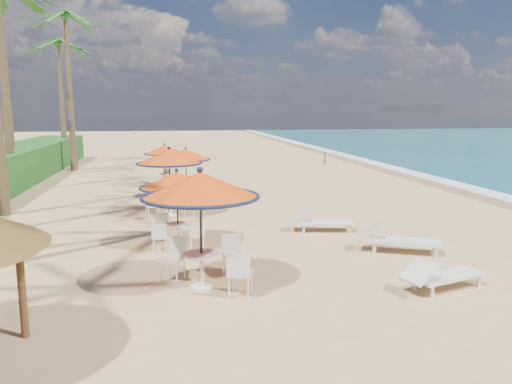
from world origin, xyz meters
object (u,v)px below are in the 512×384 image
at_px(station_1, 176,190).
at_px(station_0, 203,200).
at_px(lounger_mid, 396,239).
at_px(lounger_far, 319,221).
at_px(station_2, 170,165).
at_px(station_4, 166,153).
at_px(lounger_near, 441,275).
at_px(station_3, 185,161).

bearing_deg(station_1, station_0, -81.59).
height_order(lounger_mid, lounger_far, lounger_mid).
height_order(station_2, station_4, station_2).
height_order(station_1, lounger_mid, station_1).
bearing_deg(lounger_far, station_4, 127.15).
bearing_deg(station_4, lounger_near, -69.91).
distance_m(station_1, lounger_near, 7.25).
bearing_deg(station_1, lounger_far, 12.32).
xyz_separation_m(station_1, station_4, (-0.32, 11.45, 0.04)).
relative_size(station_3, lounger_far, 1.05).
height_order(station_0, lounger_mid, station_0).
relative_size(station_3, lounger_near, 1.08).
bearing_deg(station_0, station_2, 94.84).
relative_size(station_3, lounger_mid, 0.97).
height_order(station_0, lounger_near, station_0).
bearing_deg(station_4, station_0, -86.80).
relative_size(lounger_mid, lounger_far, 1.09).
xyz_separation_m(station_0, lounger_far, (3.99, 4.45, -1.61)).
xyz_separation_m(station_0, lounger_near, (5.01, -1.06, -1.61)).
bearing_deg(station_4, station_3, -76.80).
distance_m(station_4, lounger_far, 11.60).
bearing_deg(station_1, lounger_mid, -15.76).
bearing_deg(lounger_near, lounger_mid, 66.48).
xyz_separation_m(station_2, station_4, (-0.17, 7.11, -0.18)).
distance_m(lounger_mid, lounger_far, 2.96).
distance_m(station_1, station_2, 4.34).
xyz_separation_m(station_0, lounger_mid, (5.34, 1.81, -1.57)).
bearing_deg(lounger_far, lounger_mid, -50.30).
bearing_deg(lounger_mid, lounger_near, -71.39).
height_order(station_0, station_4, station_0).
bearing_deg(station_2, station_0, -85.16).
height_order(station_1, lounger_far, station_1).
bearing_deg(station_1, station_3, 86.26).
height_order(station_4, lounger_far, station_4).
bearing_deg(station_3, station_1, -93.74).
bearing_deg(station_3, station_2, -100.61).
bearing_deg(lounger_near, station_4, 93.22).
bearing_deg(station_0, station_3, 89.99).
distance_m(station_2, lounger_mid, 8.61).
bearing_deg(lounger_far, station_2, 156.59).
distance_m(station_0, lounger_near, 5.37).
relative_size(station_1, station_4, 1.02).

